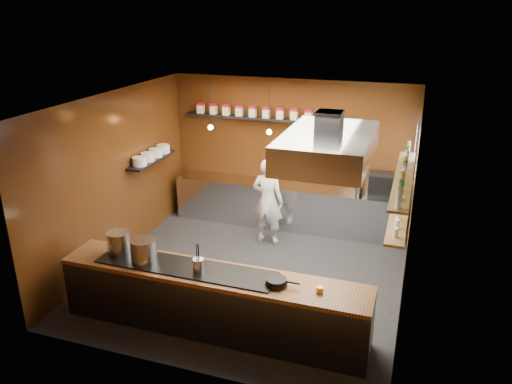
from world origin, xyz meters
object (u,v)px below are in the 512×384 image
at_px(stockpot_small, 144,251).
at_px(extractor_hood, 328,146).
at_px(stockpot_large, 119,242).
at_px(espresso_machine, 380,184).
at_px(chef, 268,201).

bearing_deg(stockpot_small, extractor_hood, 28.30).
bearing_deg(stockpot_large, espresso_machine, 47.71).
distance_m(espresso_machine, chef, 2.19).
relative_size(stockpot_large, chef, 0.20).
relative_size(extractor_hood, stockpot_small, 5.48).
height_order(stockpot_small, chef, chef).
relative_size(extractor_hood, stockpot_large, 5.90).
xyz_separation_m(stockpot_small, chef, (0.91, 2.99, -0.27)).
bearing_deg(stockpot_large, chef, 64.15).
height_order(espresso_machine, chef, chef).
bearing_deg(extractor_hood, espresso_machine, 77.14).
relative_size(stockpot_small, chef, 0.22).
bearing_deg(stockpot_small, espresso_machine, 52.91).
relative_size(extractor_hood, espresso_machine, 4.58).
height_order(stockpot_large, espresso_machine, espresso_machine).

